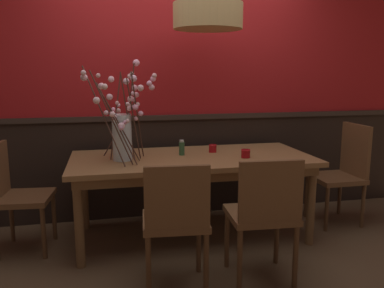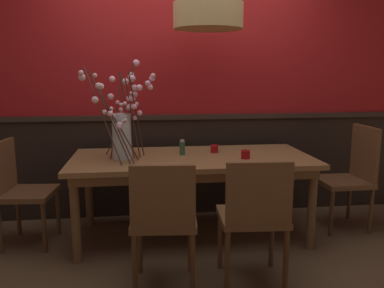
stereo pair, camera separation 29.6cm
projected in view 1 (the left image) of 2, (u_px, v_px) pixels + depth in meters
name	position (u px, v px, depth m)	size (l,w,h in m)	color
ground_plane	(192.00, 235.00, 3.53)	(24.00, 24.00, 0.00)	brown
back_wall	(178.00, 84.00, 3.90)	(5.04, 0.14, 2.69)	black
dining_table	(192.00, 165.00, 3.41)	(2.06, 0.95, 0.73)	olive
chair_far_side_left	(144.00, 158.00, 4.24)	(0.44, 0.40, 0.96)	brown
chair_head_west_end	(15.00, 191.00, 3.15)	(0.45, 0.47, 0.89)	brown
chair_near_side_left	(176.00, 218.00, 2.54)	(0.46, 0.44, 0.89)	brown
chair_far_side_right	(203.00, 155.00, 4.36)	(0.43, 0.45, 0.98)	brown
chair_head_east_end	(343.00, 169.00, 3.78)	(0.44, 0.44, 0.96)	brown
chair_near_side_right	(264.00, 211.00, 2.66)	(0.47, 0.44, 0.89)	brown
vase_with_blossoms	(123.00, 128.00, 3.19)	(0.58, 0.62, 0.82)	silver
candle_holder_nearer_center	(213.00, 148.00, 3.56)	(0.07, 0.07, 0.07)	#9E0F14
candle_holder_nearer_edge	(246.00, 153.00, 3.33)	(0.08, 0.08, 0.07)	#9E0F14
condiment_bottle	(182.00, 148.00, 3.43)	(0.05, 0.05, 0.13)	#2D5633
pendant_lamp	(208.00, 16.00, 3.21)	(0.57, 0.57, 0.89)	tan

